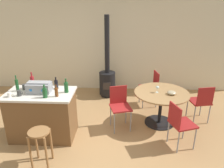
% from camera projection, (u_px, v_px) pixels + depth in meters
% --- Properties ---
extents(ground_plane, '(8.80, 8.80, 0.00)m').
position_uv_depth(ground_plane, '(81.00, 145.00, 4.06)').
color(ground_plane, '#A37A4C').
extents(back_wall, '(8.00, 0.10, 2.70)m').
position_uv_depth(back_wall, '(96.00, 44.00, 6.18)').
color(back_wall, beige).
rests_on(back_wall, ground_plane).
extents(kitchen_island, '(1.26, 0.72, 0.94)m').
position_uv_depth(kitchen_island, '(43.00, 115.00, 4.16)').
color(kitchen_island, brown).
rests_on(kitchen_island, ground_plane).
extents(wooden_stool, '(0.34, 0.34, 0.63)m').
position_uv_depth(wooden_stool, '(40.00, 140.00, 3.43)').
color(wooden_stool, olive).
rests_on(wooden_stool, ground_plane).
extents(dining_table, '(1.14, 1.14, 0.74)m').
position_uv_depth(dining_table, '(161.00, 100.00, 4.56)').
color(dining_table, black).
rests_on(dining_table, ground_plane).
extents(folding_chair_near, '(0.49, 0.49, 0.88)m').
position_uv_depth(folding_chair_near, '(120.00, 104.00, 4.45)').
color(folding_chair_near, maroon).
rests_on(folding_chair_near, ground_plane).
extents(folding_chair_far, '(0.51, 0.51, 0.86)m').
position_uv_depth(folding_chair_far, '(180.00, 122.00, 3.84)').
color(folding_chair_far, maroon).
rests_on(folding_chair_far, ground_plane).
extents(folding_chair_left, '(0.47, 0.47, 0.86)m').
position_uv_depth(folding_chair_left, '(201.00, 101.00, 4.64)').
color(folding_chair_left, maroon).
rests_on(folding_chair_left, ground_plane).
extents(folding_chair_right, '(0.47, 0.47, 0.87)m').
position_uv_depth(folding_chair_right, '(151.00, 86.00, 5.42)').
color(folding_chair_right, maroon).
rests_on(folding_chair_right, ground_plane).
extents(wood_stove, '(0.44, 0.45, 2.19)m').
position_uv_depth(wood_stove, '(107.00, 78.00, 5.93)').
color(wood_stove, black).
rests_on(wood_stove, ground_plane).
extents(toolbox, '(0.43, 0.27, 0.20)m').
position_uv_depth(toolbox, '(39.00, 87.00, 3.98)').
color(toolbox, gray).
rests_on(toolbox, kitchen_island).
extents(bottle_0, '(0.07, 0.07, 0.32)m').
position_uv_depth(bottle_0, '(32.00, 82.00, 4.17)').
color(bottle_0, maroon).
rests_on(bottle_0, kitchen_island).
extents(bottle_1, '(0.06, 0.06, 0.22)m').
position_uv_depth(bottle_1, '(56.00, 92.00, 3.81)').
color(bottle_1, '#603314').
rests_on(bottle_1, kitchen_island).
extents(bottle_2, '(0.06, 0.06, 0.31)m').
position_uv_depth(bottle_2, '(17.00, 85.00, 4.03)').
color(bottle_2, '#194C23').
rests_on(bottle_2, kitchen_island).
extents(bottle_3, '(0.08, 0.08, 0.24)m').
position_uv_depth(bottle_3, '(45.00, 93.00, 3.77)').
color(bottle_3, '#194C23').
rests_on(bottle_3, kitchen_island).
extents(bottle_4, '(0.07, 0.07, 0.27)m').
position_uv_depth(bottle_4, '(66.00, 87.00, 3.97)').
color(bottle_4, '#194C23').
rests_on(bottle_4, kitchen_island).
extents(bottle_5, '(0.07, 0.07, 0.23)m').
position_uv_depth(bottle_5, '(56.00, 84.00, 4.14)').
color(bottle_5, black).
rests_on(bottle_5, kitchen_island).
extents(cup_0, '(0.11, 0.08, 0.08)m').
position_uv_depth(cup_0, '(10.00, 95.00, 3.81)').
color(cup_0, white).
rests_on(cup_0, kitchen_island).
extents(cup_1, '(0.11, 0.07, 0.11)m').
position_uv_depth(cup_1, '(19.00, 93.00, 3.84)').
color(cup_1, '#383838').
rests_on(cup_1, kitchen_island).
extents(cup_2, '(0.11, 0.07, 0.10)m').
position_uv_depth(cup_2, '(24.00, 87.00, 4.12)').
color(cup_2, '#383838').
rests_on(cup_2, kitchen_island).
extents(wine_glass, '(0.07, 0.07, 0.14)m').
position_uv_depth(wine_glass, '(157.00, 88.00, 4.46)').
color(wine_glass, silver).
rests_on(wine_glass, dining_table).
extents(serving_bowl, '(0.18, 0.18, 0.07)m').
position_uv_depth(serving_bowl, '(172.00, 93.00, 4.39)').
color(serving_bowl, tan).
rests_on(serving_bowl, dining_table).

